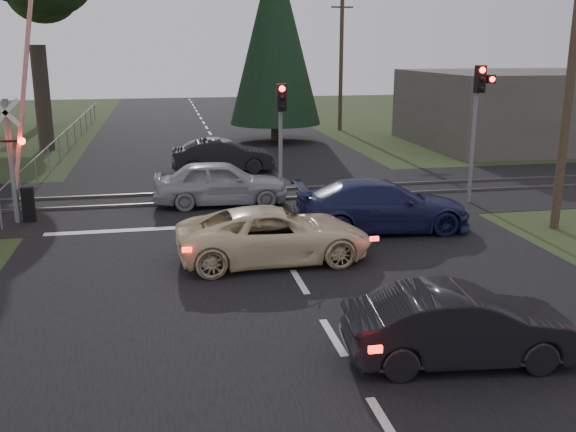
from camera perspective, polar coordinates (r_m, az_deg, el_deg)
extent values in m
plane|color=#303D1B|center=(12.29, 4.03, -10.72)|extent=(120.00, 120.00, 0.00)
cube|color=black|center=(21.56, -2.88, 0.60)|extent=(14.00, 100.00, 0.01)
cube|color=black|center=(23.49, -3.58, 1.77)|extent=(120.00, 8.00, 0.01)
cube|color=silver|center=(19.84, -2.12, -0.63)|extent=(13.00, 0.35, 0.00)
cube|color=#59544C|center=(22.70, -3.32, 1.44)|extent=(120.00, 0.12, 0.10)
cube|color=#59544C|center=(24.25, -3.84, 2.29)|extent=(120.00, 0.12, 0.10)
cylinder|color=slate|center=(21.26, -23.35, 4.42)|extent=(0.18, 0.18, 3.80)
cube|color=white|center=(20.97, -23.83, 8.40)|extent=(0.88, 0.03, 0.88)
cube|color=white|center=(20.97, -23.83, 8.40)|extent=(0.88, 0.03, 0.88)
cube|color=black|center=(21.09, -23.58, 6.11)|extent=(0.90, 0.06, 0.06)
sphere|color=#FF0C07|center=(20.94, -22.60, 6.16)|extent=(0.22, 0.22, 0.22)
cube|color=black|center=(21.44, -22.08, 0.93)|extent=(0.35, 0.25, 1.10)
cube|color=red|center=(20.91, -22.45, 10.18)|extent=(1.16, 0.10, 5.93)
cylinder|color=slate|center=(23.08, 16.06, 5.79)|extent=(0.14, 0.14, 3.80)
cube|color=black|center=(22.70, 16.70, 11.57)|extent=(0.32, 0.24, 0.90)
sphere|color=#FF0C07|center=(22.57, 16.91, 12.31)|extent=(0.20, 0.20, 0.20)
sphere|color=black|center=(22.58, 16.85, 11.55)|extent=(0.18, 0.18, 0.18)
sphere|color=black|center=(22.60, 16.80, 10.79)|extent=(0.18, 0.18, 0.18)
cube|color=black|center=(22.87, 17.56, 11.53)|extent=(0.28, 0.22, 0.28)
sphere|color=#FF0C07|center=(22.77, 17.71, 11.51)|extent=(0.18, 0.18, 0.18)
cylinder|color=slate|center=(22.16, -0.66, 5.22)|extent=(0.14, 0.14, 3.20)
cube|color=black|center=(21.74, -0.59, 10.48)|extent=(0.32, 0.24, 0.90)
sphere|color=#FF0C07|center=(21.59, -0.53, 11.25)|extent=(0.20, 0.20, 0.20)
sphere|color=black|center=(21.61, -0.53, 10.45)|extent=(0.18, 0.18, 0.18)
sphere|color=black|center=(21.64, -0.52, 9.66)|extent=(0.18, 0.18, 0.18)
cylinder|color=#4C3D2D|center=(20.27, 23.84, 11.35)|extent=(0.26, 0.26, 9.00)
cylinder|color=#4C3D2D|center=(42.28, 4.75, 13.68)|extent=(0.26, 0.26, 9.00)
cube|color=#4C3D2D|center=(42.35, 4.84, 18.01)|extent=(1.40, 0.10, 0.10)
cylinder|color=#4C3D2D|center=(66.69, -1.26, 14.12)|extent=(0.26, 0.26, 9.00)
cube|color=#4C3D2D|center=(66.76, -1.28, 17.47)|extent=(1.80, 0.12, 0.12)
cube|color=#4C3D2D|center=(66.73, -1.28, 16.87)|extent=(1.40, 0.10, 0.10)
cylinder|color=#473D33|center=(36.29, -20.98, 9.75)|extent=(0.80, 0.80, 5.40)
cylinder|color=#473D33|center=(47.45, -21.24, 10.69)|extent=(0.80, 0.80, 5.40)
cylinder|color=#473D33|center=(37.50, -1.13, 8.23)|extent=(0.50, 0.50, 2.00)
cone|color=black|center=(37.26, -1.17, 15.89)|extent=(5.20, 5.20, 10.00)
cube|color=#59514C|center=(38.98, 21.74, 8.93)|extent=(14.00, 10.00, 4.00)
imported|color=beige|center=(16.22, -1.20, -1.68)|extent=(5.01, 2.44, 1.37)
imported|color=black|center=(11.52, 15.16, -9.43)|extent=(4.13, 1.79, 1.32)
imported|color=#9C9FA3|center=(22.10, -5.97, 2.94)|extent=(4.65, 2.08, 1.55)
imported|color=#171C46|center=(19.09, 8.33, 0.91)|extent=(5.32, 2.42, 1.51)
imported|color=black|center=(27.96, -5.82, 5.32)|extent=(4.37, 1.54, 1.44)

